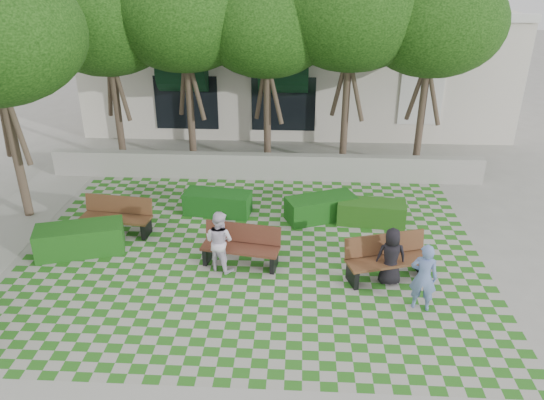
# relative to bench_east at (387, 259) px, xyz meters

# --- Properties ---
(ground) EXTENTS (90.00, 90.00, 0.00)m
(ground) POSITION_rel_bench_east_xyz_m (-3.39, -0.17, -0.52)
(ground) COLOR gray
(ground) RESTS_ON ground
(lawn) EXTENTS (12.00, 12.00, 0.00)m
(lawn) POSITION_rel_bench_east_xyz_m (-3.39, 0.83, -0.52)
(lawn) COLOR #2B721E
(lawn) RESTS_ON ground
(retaining_wall) EXTENTS (15.00, 0.36, 0.90)m
(retaining_wall) POSITION_rel_bench_east_xyz_m (-3.39, 6.03, -0.07)
(retaining_wall) COLOR #9E9B93
(retaining_wall) RESTS_ON ground
(bench_east) EXTENTS (2.18, 1.26, 1.09)m
(bench_east) POSITION_rel_bench_east_xyz_m (0.00, 0.00, 0.00)
(bench_east) COLOR #55331D
(bench_east) RESTS_ON ground
(bench_mid) EXTENTS (2.05, 0.97, 1.04)m
(bench_mid) POSITION_rel_bench_east_xyz_m (-3.63, 0.44, -0.02)
(bench_mid) COLOR #4F281B
(bench_mid) RESTS_ON ground
(bench_west) EXTENTS (2.04, 0.88, 1.04)m
(bench_west) POSITION_rel_bench_east_xyz_m (-7.31, 1.90, -0.02)
(bench_west) COLOR #54321C
(bench_west) RESTS_ON ground
(hedge_east) EXTENTS (2.03, 1.00, 0.68)m
(hedge_east) POSITION_rel_bench_east_xyz_m (-0.05, 2.85, -0.18)
(hedge_east) COLOR #1E4D14
(hedge_east) RESTS_ON ground
(hedge_midright) EXTENTS (2.20, 1.54, 0.72)m
(hedge_midright) POSITION_rel_bench_east_xyz_m (-1.52, 3.05, -0.17)
(hedge_midright) COLOR #134813
(hedge_midright) RESTS_ON ground
(hedge_midleft) EXTENTS (2.08, 1.06, 0.70)m
(hedge_midleft) POSITION_rel_bench_east_xyz_m (-4.65, 3.24, -0.18)
(hedge_midleft) COLOR #134815
(hedge_midleft) RESTS_ON ground
(hedge_west) EXTENTS (2.39, 1.49, 0.78)m
(hedge_west) POSITION_rel_bench_east_xyz_m (-7.95, 0.76, -0.13)
(hedge_west) COLOR #174C14
(hedge_west) RESTS_ON ground
(person_blue) EXTENTS (0.68, 0.53, 1.64)m
(person_blue) POSITION_rel_bench_east_xyz_m (0.59, -1.21, 0.30)
(person_blue) COLOR #6780BC
(person_blue) RESTS_ON ground
(person_dark) EXTENTS (0.72, 0.48, 1.46)m
(person_dark) POSITION_rel_bench_east_xyz_m (0.04, -0.23, 0.20)
(person_dark) COLOR black
(person_dark) RESTS_ON ground
(person_white) EXTENTS (0.97, 0.89, 1.60)m
(person_white) POSITION_rel_bench_east_xyz_m (-4.13, 0.16, 0.28)
(person_white) COLOR white
(person_white) RESTS_ON ground
(tree_row) EXTENTS (17.70, 13.40, 7.41)m
(tree_row) POSITION_rel_bench_east_xyz_m (-5.25, 5.79, 4.66)
(tree_row) COLOR #47382B
(tree_row) RESTS_ON ground
(building) EXTENTS (18.00, 8.92, 5.15)m
(building) POSITION_rel_bench_east_xyz_m (-2.45, 13.91, 1.99)
(building) COLOR beige
(building) RESTS_ON ground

